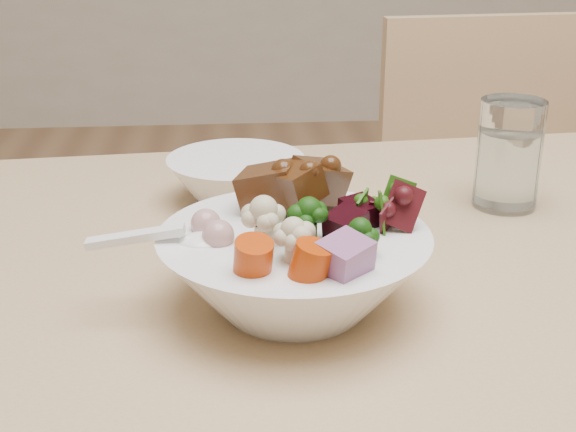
{
  "coord_description": "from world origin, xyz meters",
  "views": [
    {
      "loc": [
        -0.33,
        -0.55,
        0.97
      ],
      "look_at": [
        -0.28,
        0.03,
        0.74
      ],
      "focal_mm": 50.0,
      "sensor_mm": 36.0,
      "label": 1
    }
  ],
  "objects_px": {
    "chair_far": "(496,232)",
    "food_bowl": "(296,264)",
    "water_glass": "(508,159)",
    "side_bowl": "(236,180)"
  },
  "relations": [
    {
      "from": "water_glass",
      "to": "side_bowl",
      "type": "distance_m",
      "value": 0.28
    },
    {
      "from": "chair_far",
      "to": "food_bowl",
      "type": "bearing_deg",
      "value": -125.57
    },
    {
      "from": "chair_far",
      "to": "food_bowl",
      "type": "xyz_separation_m",
      "value": [
        -0.4,
        -0.66,
        0.27
      ]
    },
    {
      "from": "chair_far",
      "to": "water_glass",
      "type": "bearing_deg",
      "value": -114.2
    },
    {
      "from": "chair_far",
      "to": "side_bowl",
      "type": "distance_m",
      "value": 0.67
    },
    {
      "from": "water_glass",
      "to": "side_bowl",
      "type": "height_order",
      "value": "water_glass"
    },
    {
      "from": "food_bowl",
      "to": "chair_far",
      "type": "bearing_deg",
      "value": 58.81
    },
    {
      "from": "chair_far",
      "to": "side_bowl",
      "type": "height_order",
      "value": "chair_far"
    },
    {
      "from": "food_bowl",
      "to": "water_glass",
      "type": "relative_size",
      "value": 1.88
    },
    {
      "from": "food_bowl",
      "to": "water_glass",
      "type": "bearing_deg",
      "value": 40.37
    }
  ]
}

